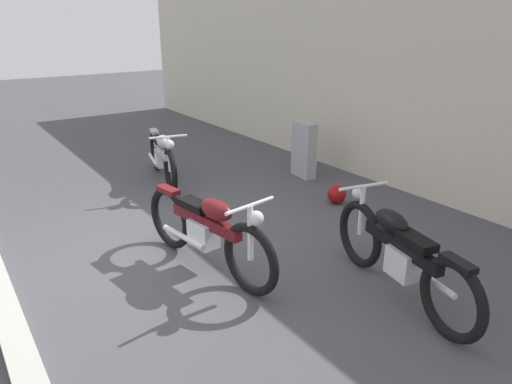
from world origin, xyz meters
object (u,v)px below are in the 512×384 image
(motorcycle_black, at_px, (400,254))
(motorcycle_maroon, at_px, (207,230))
(stone_marker, at_px, (304,150))
(helmet, at_px, (337,194))
(motorcycle_silver, at_px, (162,155))

(motorcycle_black, xyz_separation_m, motorcycle_maroon, (-1.58, -1.31, 0.01))
(stone_marker, bearing_deg, motorcycle_black, -26.38)
(stone_marker, relative_size, motorcycle_maroon, 0.45)
(helmet, bearing_deg, motorcycle_maroon, -76.69)
(stone_marker, bearing_deg, helmet, -18.47)
(motorcycle_silver, bearing_deg, stone_marker, 74.90)
(motorcycle_maroon, bearing_deg, motorcycle_silver, 155.68)
(motorcycle_black, height_order, motorcycle_maroon, motorcycle_maroon)
(stone_marker, height_order, motorcycle_maroon, motorcycle_maroon)
(motorcycle_black, distance_m, motorcycle_silver, 4.73)
(stone_marker, distance_m, motorcycle_maroon, 3.60)
(helmet, distance_m, motorcycle_black, 2.57)
(helmet, distance_m, motorcycle_maroon, 2.70)
(helmet, bearing_deg, stone_marker, 161.53)
(stone_marker, bearing_deg, motorcycle_maroon, -57.76)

